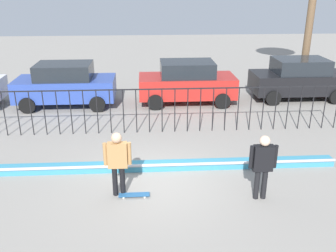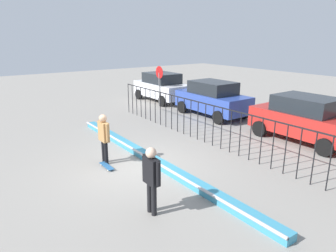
# 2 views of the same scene
# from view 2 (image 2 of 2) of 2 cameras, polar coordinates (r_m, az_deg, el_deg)

# --- Properties ---
(ground_plane) EXTENTS (60.00, 60.00, 0.00)m
(ground_plane) POSITION_cam_2_polar(r_m,az_deg,el_deg) (10.58, -6.15, -7.47)
(ground_plane) COLOR gray
(bowl_coping_ledge) EXTENTS (11.00, 0.40, 0.27)m
(bowl_coping_ledge) POSITION_cam_2_polar(r_m,az_deg,el_deg) (10.84, -3.14, -6.11)
(bowl_coping_ledge) COLOR teal
(bowl_coping_ledge) RESTS_ON ground
(perimeter_fence) EXTENTS (14.04, 0.04, 1.66)m
(perimeter_fence) POSITION_cam_2_polar(r_m,az_deg,el_deg) (12.28, 8.42, 0.95)
(perimeter_fence) COLOR black
(perimeter_fence) RESTS_ON ground
(skateboarder) EXTENTS (0.71, 0.26, 1.75)m
(skateboarder) POSITION_cam_2_polar(r_m,az_deg,el_deg) (10.65, -11.82, -1.54)
(skateboarder) COLOR black
(skateboarder) RESTS_ON ground
(skateboard) EXTENTS (0.80, 0.20, 0.07)m
(skateboard) POSITION_cam_2_polar(r_m,az_deg,el_deg) (10.61, -11.31, -7.28)
(skateboard) COLOR #26598C
(skateboard) RESTS_ON ground
(camera_operator) EXTENTS (0.70, 0.26, 1.74)m
(camera_operator) POSITION_cam_2_polar(r_m,az_deg,el_deg) (7.49, -3.09, -9.03)
(camera_operator) COLOR black
(camera_operator) RESTS_ON ground
(parked_car_white) EXTENTS (4.30, 2.12, 1.90)m
(parked_car_white) POSITION_cam_2_polar(r_m,az_deg,el_deg) (20.94, -1.17, 7.30)
(parked_car_white) COLOR silver
(parked_car_white) RESTS_ON ground
(parked_car_blue) EXTENTS (4.30, 2.12, 1.90)m
(parked_car_blue) POSITION_cam_2_polar(r_m,az_deg,el_deg) (17.14, 8.24, 5.11)
(parked_car_blue) COLOR #2D479E
(parked_car_blue) RESTS_ON ground
(parked_car_red) EXTENTS (4.30, 2.12, 1.90)m
(parked_car_red) POSITION_cam_2_polar(r_m,az_deg,el_deg) (13.95, 23.98, 1.29)
(parked_car_red) COLOR #B2231E
(parked_car_red) RESTS_ON ground
(stop_sign) EXTENTS (0.76, 0.07, 2.50)m
(stop_sign) POSITION_cam_2_polar(r_m,az_deg,el_deg) (19.24, -1.63, 8.43)
(stop_sign) COLOR slate
(stop_sign) RESTS_ON ground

